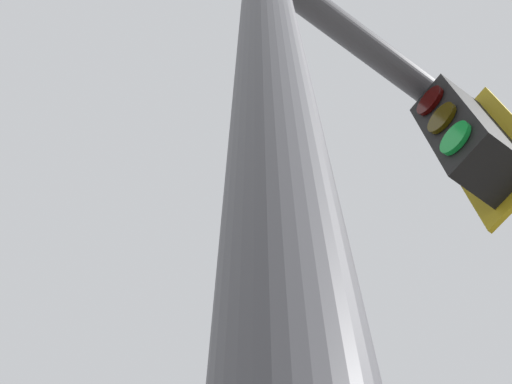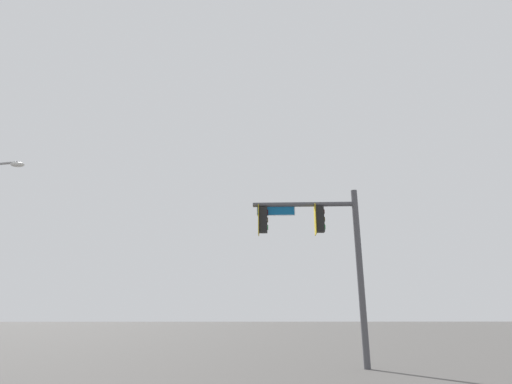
# 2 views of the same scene
# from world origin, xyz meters

# --- Properties ---
(signal_pole_near) EXTENTS (4.49, 0.74, 7.11)m
(signal_pole_near) POSITION_xyz_m (-7.40, -8.95, 4.87)
(signal_pole_near) COLOR #47474C
(signal_pole_near) RESTS_ON ground_plane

